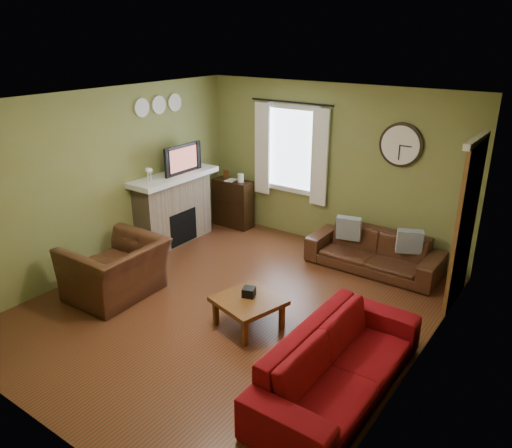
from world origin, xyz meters
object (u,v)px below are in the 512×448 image
Objects in this scene: bookshelf at (233,203)px; sofa_red at (339,363)px; coffee_table at (249,312)px; sofa_brown at (374,251)px; armchair at (116,270)px.

bookshelf is 0.38× the size of sofa_red.
sofa_red is 1.47m from coffee_table.
sofa_brown is at bearing 16.42° from sofa_red.
armchair reaches higher than sofa_red.
sofa_brown is 3.68m from armchair.
sofa_red is 1.90× the size of armchair.
armchair is 1.93m from coffee_table.
sofa_red is at bearing -16.73° from coffee_table.
coffee_table is at bearing 73.27° from sofa_red.
sofa_brown is 1.65× the size of armchair.
coffee_table is at bearing -104.29° from sofa_brown.
bookshelf is at bearing 50.70° from sofa_red.
coffee_table is (2.19, -2.52, -0.24)m from bookshelf.
sofa_red reaches higher than coffee_table.
sofa_brown reaches higher than coffee_table.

